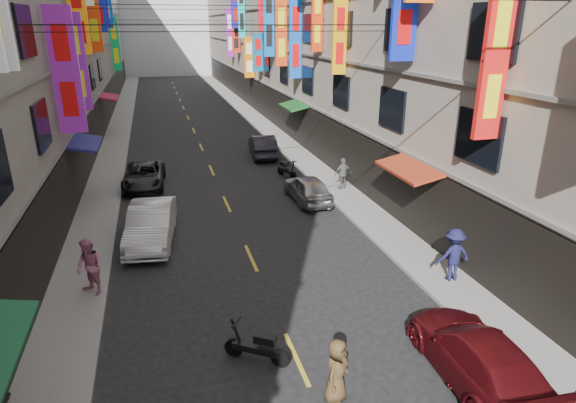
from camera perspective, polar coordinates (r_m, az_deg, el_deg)
sidewalk_left at (r=40.88m, az=-19.58°, el=7.56°), size 2.00×90.00×0.12m
sidewalk_right at (r=41.74m, az=-2.80°, el=8.94°), size 2.00×90.00×0.12m
building_row_left at (r=40.97m, az=-30.07°, el=19.49°), size 10.14×90.00×19.00m
building_row_right at (r=42.68m, az=5.44°, el=21.85°), size 10.14×90.00×19.00m
haze_block at (r=90.04m, az=-14.62°, el=21.39°), size 18.00×8.00×22.00m
shop_signage at (r=33.31m, az=-11.23°, el=21.48°), size 14.00×55.00×12.16m
street_awnings at (r=24.56m, az=-11.22°, el=7.60°), size 13.99×35.20×0.41m
overhead_cables at (r=28.11m, az=-10.09°, el=21.14°), size 14.00×38.04×1.24m
lane_markings at (r=37.96m, az=-10.71°, el=7.39°), size 0.12×80.20×0.01m
scooter_crossing at (r=12.90m, az=-3.58°, el=-16.80°), size 1.55×1.12×1.14m
scooter_far_right at (r=27.43m, az=-0.16°, el=3.77°), size 0.77×1.74×1.14m
car_left_mid at (r=19.86m, az=-15.92°, el=-2.58°), size 2.20×4.85×1.54m
car_left_far at (r=26.85m, az=-16.69°, el=2.94°), size 2.36×4.59×1.24m
car_right_near at (r=13.02m, az=21.60°, el=-16.72°), size 2.19×4.80×1.36m
car_right_mid at (r=23.64m, az=2.33°, el=1.59°), size 1.69×3.92×1.32m
car_right_far at (r=31.92m, az=-3.01°, el=6.62°), size 1.91×4.46×1.43m
pedestrian_lfar at (r=16.46m, az=-22.45°, el=-7.21°), size 1.07×1.08×1.85m
pedestrian_rnear at (r=16.96m, az=19.00°, el=-5.97°), size 1.19×0.63×1.83m
pedestrian_rfar at (r=25.10m, az=6.54°, el=3.28°), size 1.03×0.67×1.66m
pedestrian_crossing at (r=11.65m, az=5.78°, el=-19.31°), size 0.93×0.94×1.61m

